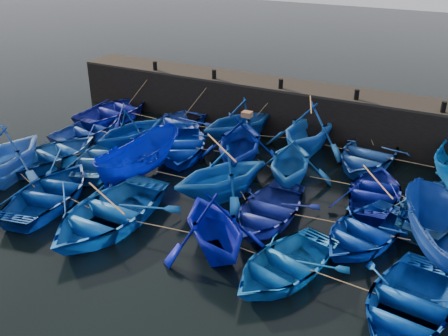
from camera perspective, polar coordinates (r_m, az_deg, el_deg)
The scene contains 36 objects.
ground at distance 19.93m, azimuth -4.31°, elevation -5.38°, with size 120.00×120.00×0.00m, color black.
quay_wall at distance 27.99m, azimuth 7.04°, elevation 6.81°, with size 26.00×2.50×2.50m, color black.
quay_top at distance 27.60m, azimuth 7.18°, elevation 9.38°, with size 26.00×2.50×0.12m, color black.
bollard_0 at distance 30.41m, azimuth -7.89°, elevation 11.49°, with size 0.24×0.24×0.50m, color black.
bollard_1 at distance 28.34m, azimuth -1.14°, elevation 10.66°, with size 0.24×0.24×0.50m, color black.
bollard_2 at distance 26.70m, azimuth 6.51°, elevation 9.54°, with size 0.24×0.24×0.50m, color black.
bollard_3 at distance 25.60m, azimuth 14.92°, elevation 8.11°, with size 0.24×0.24×0.50m, color black.
bollard_4 at distance 25.09m, azimuth 23.80°, elevation 6.40°, with size 0.24×0.24×0.50m, color black.
boat_0 at distance 30.30m, azimuth -12.26°, elevation 6.50°, with size 3.78×5.28×1.10m, color navy.
boat_1 at distance 27.87m, azimuth -5.85°, elevation 5.11°, with size 3.34×4.67×0.97m, color blue.
boat_2 at distance 26.11m, azimuth 1.76°, elevation 5.42°, with size 3.89×4.51×2.37m, color navy.
boat_3 at distance 25.24m, azimuth 9.66°, elevation 4.52°, with size 4.17×4.83×2.54m, color blue.
boat_4 at distance 24.73m, azimuth 16.10°, elevation 1.56°, with size 3.79×5.30×1.10m, color #1C4791.
boat_6 at distance 27.92m, azimuth -15.26°, elevation 4.24°, with size 3.04×4.25×0.88m, color navy.
boat_7 at distance 25.54m, azimuth -10.52°, elevation 4.30°, with size 3.60×4.18×2.20m, color navy.
boat_8 at distance 24.88m, azimuth -5.03°, elevation 2.69°, with size 3.81×5.32×1.10m, color #032AAA.
boat_9 at distance 23.29m, azimuth 1.91°, elevation 3.04°, with size 4.18×4.84×2.55m, color #00157A.
boat_10 at distance 21.94m, azimuth 7.66°, elevation 0.86°, with size 3.66×4.25×2.24m, color #1052AA.
boat_11 at distance 21.49m, azimuth 16.96°, elevation -2.62°, with size 3.21×4.49×0.93m, color #030E75.
boat_12 at distance 21.11m, azimuth 23.25°, elevation -4.00°, with size 3.75×5.24×1.09m, color #2B6DAA.
boat_13 at distance 25.28m, azimuth -18.84°, elevation 1.56°, with size 3.39×4.75×0.98m, color #184F9C.
boat_14 at distance 24.23m, azimuth -13.86°, elevation 1.11°, with size 3.22×4.49×0.93m, color #1F58A4.
boat_15 at distance 22.59m, azimuth -9.71°, elevation 1.01°, with size 1.86×4.92×1.91m, color #001297.
boat_16 at distance 20.51m, azimuth -0.31°, elevation -0.64°, with size 3.78×4.38×2.31m, color #0A4AA8.
boat_17 at distance 19.37m, azimuth 5.08°, elevation -4.77°, with size 3.29×4.61×0.96m, color navy.
boat_18 at distance 18.71m, azimuth 15.75°, elevation -6.95°, with size 3.31×4.62×0.96m, color navy.
boat_19 at distance 18.31m, azimuth 23.54°, elevation -7.19°, with size 1.92×5.10×1.97m, color navy.
boat_20 at distance 23.97m, azimuth -23.93°, elevation 1.39°, with size 4.18×4.85×2.55m, color blue.
boat_21 at distance 21.59m, azimuth -19.20°, elevation -2.65°, with size 3.64×5.09×1.06m, color navy.
boat_22 at distance 19.38m, azimuth -13.15°, elevation -4.96°, with size 4.15×5.81×1.20m, color blue.
boat_23 at distance 17.12m, azimuth -1.15°, elevation -6.64°, with size 3.65×4.23×2.23m, color #00089C.
boat_24 at distance 16.55m, azimuth 6.83°, elevation -10.86°, with size 3.24×4.53×0.94m, color blue.
boat_25 at distance 15.80m, azimuth 20.24°, elevation -14.41°, with size 3.55×4.97×1.03m, color #043998.
wooden_crate at distance 22.67m, azimuth 2.64°, elevation 6.16°, with size 0.44×0.39×0.24m, color brown.
mooring_ropes at distance 23.50m, azimuth 2.23°, elevation 2.21°, with size 18.62×11.60×2.10m.
loose_oars at distance 20.83m, azimuth 4.12°, elevation 1.62°, with size 10.81×12.30×1.67m.
Camera 1 is at (9.24, -14.32, 10.33)m, focal length 40.00 mm.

